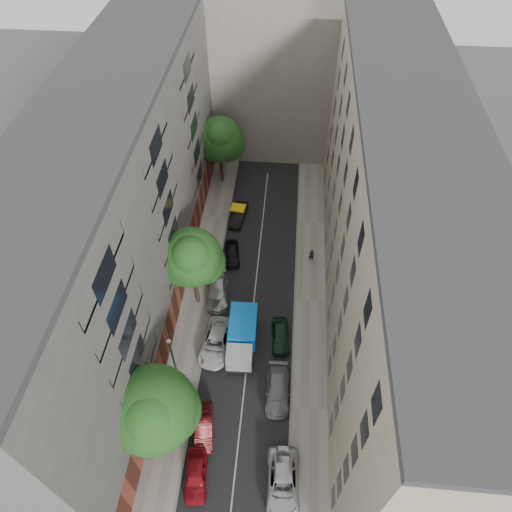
# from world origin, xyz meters

# --- Properties ---
(ground) EXTENTS (120.00, 120.00, 0.00)m
(ground) POSITION_xyz_m (0.00, 0.00, 0.00)
(ground) COLOR #4C4C49
(ground) RESTS_ON ground
(road_surface) EXTENTS (8.00, 44.00, 0.02)m
(road_surface) POSITION_xyz_m (0.00, 0.00, 0.01)
(road_surface) COLOR black
(road_surface) RESTS_ON ground
(sidewalk_left) EXTENTS (3.00, 44.00, 0.15)m
(sidewalk_left) POSITION_xyz_m (-5.50, 0.00, 0.07)
(sidewalk_left) COLOR gray
(sidewalk_left) RESTS_ON ground
(sidewalk_right) EXTENTS (3.00, 44.00, 0.15)m
(sidewalk_right) POSITION_xyz_m (5.50, 0.00, 0.07)
(sidewalk_right) COLOR gray
(sidewalk_right) RESTS_ON ground
(building_left) EXTENTS (8.00, 44.00, 20.00)m
(building_left) POSITION_xyz_m (-11.00, 0.00, 10.00)
(building_left) COLOR #524F4D
(building_left) RESTS_ON ground
(building_right) EXTENTS (8.00, 44.00, 20.00)m
(building_right) POSITION_xyz_m (11.00, 0.00, 10.00)
(building_right) COLOR #B9AB90
(building_right) RESTS_ON ground
(building_endcap) EXTENTS (18.00, 12.00, 18.00)m
(building_endcap) POSITION_xyz_m (0.00, 28.00, 9.00)
(building_endcap) COLOR gray
(building_endcap) RESTS_ON ground
(tarp_truck) EXTENTS (2.50, 5.95, 2.73)m
(tarp_truck) POSITION_xyz_m (-0.60, -5.47, 1.50)
(tarp_truck) COLOR black
(tarp_truck) RESTS_ON ground
(car_left_0) EXTENTS (2.05, 4.15, 1.36)m
(car_left_0) POSITION_xyz_m (-2.80, -17.00, 0.68)
(car_left_0) COLOR maroon
(car_left_0) RESTS_ON ground
(car_left_1) EXTENTS (1.95, 4.15, 1.31)m
(car_left_1) POSITION_xyz_m (-2.80, -13.40, 0.66)
(car_left_1) COLOR #4A0E0F
(car_left_1) RESTS_ON ground
(car_left_2) EXTENTS (2.97, 5.55, 1.48)m
(car_left_2) POSITION_xyz_m (-2.91, -5.80, 0.74)
(car_left_2) COLOR silver
(car_left_2) RESTS_ON ground
(car_left_3) EXTENTS (2.53, 5.08, 1.42)m
(car_left_3) POSITION_xyz_m (-3.60, -0.20, 0.71)
(car_left_3) COLOR #AFAFB4
(car_left_3) RESTS_ON ground
(car_left_4) EXTENTS (2.09, 3.94, 1.27)m
(car_left_4) POSITION_xyz_m (-2.80, 5.04, 0.64)
(car_left_4) COLOR black
(car_left_4) RESTS_ON ground
(car_left_5) EXTENTS (1.95, 4.26, 1.36)m
(car_left_5) POSITION_xyz_m (-2.80, 11.00, 0.68)
(car_left_5) COLOR black
(car_left_5) RESTS_ON ground
(car_right_0) EXTENTS (2.61, 5.26, 1.43)m
(car_right_0) POSITION_xyz_m (3.60, -17.00, 0.72)
(car_right_0) COLOR silver
(car_right_0) RESTS_ON ground
(car_right_1) EXTENTS (2.05, 4.76, 1.37)m
(car_right_1) POSITION_xyz_m (2.80, -9.87, 0.68)
(car_right_1) COLOR gray
(car_right_1) RESTS_ON ground
(car_right_2) EXTENTS (1.88, 4.01, 1.33)m
(car_right_2) POSITION_xyz_m (2.80, -4.60, 0.66)
(car_right_2) COLOR black
(car_right_2) RESTS_ON ground
(tree_near) EXTENTS (6.33, 6.21, 8.86)m
(tree_near) POSITION_xyz_m (-5.61, -14.60, 5.75)
(tree_near) COLOR #382619
(tree_near) RESTS_ON sidewalk_left
(tree_mid) EXTENTS (5.59, 5.36, 9.32)m
(tree_mid) POSITION_xyz_m (-5.28, -1.11, 6.40)
(tree_mid) COLOR #382619
(tree_mid) RESTS_ON sidewalk_left
(tree_far) EXTENTS (5.47, 5.22, 8.80)m
(tree_far) POSITION_xyz_m (-5.45, 17.56, 6.00)
(tree_far) COLOR #382619
(tree_far) RESTS_ON sidewalk_left
(lamp_post) EXTENTS (0.36, 0.36, 5.99)m
(lamp_post) POSITION_xyz_m (-5.77, -9.14, 3.88)
(lamp_post) COLOR #18552D
(lamp_post) RESTS_ON sidewalk_left
(pedestrian) EXTENTS (0.61, 0.45, 1.54)m
(pedestrian) POSITION_xyz_m (5.53, 5.29, 0.92)
(pedestrian) COLOR black
(pedestrian) RESTS_ON sidewalk_right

